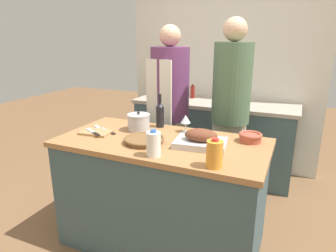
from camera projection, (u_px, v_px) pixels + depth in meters
name	position (u px, v px, depth m)	size (l,w,h in m)	color
ground_plane	(162.00, 241.00, 2.51)	(12.00, 12.00, 0.00)	brown
kitchen_island	(162.00, 193.00, 2.38)	(1.57, 0.78, 0.90)	#3D565B
back_counter	(213.00, 138.00, 3.67)	(1.91, 0.60, 0.90)	#3D565B
back_wall	(223.00, 67.00, 3.74)	(2.41, 0.10, 2.55)	silver
roasting_pan	(201.00, 140.00, 2.12)	(0.39, 0.30, 0.13)	#BCBCC1
wicker_basket	(144.00, 140.00, 2.20)	(0.30, 0.30, 0.04)	brown
cutting_board	(96.00, 132.00, 2.41)	(0.25, 0.19, 0.02)	#AD7F51
stock_pot	(139.00, 122.00, 2.48)	(0.19, 0.19, 0.16)	#B7B7BC
mixing_bowl	(250.00, 137.00, 2.21)	(0.17, 0.17, 0.07)	#A84C38
juice_jug	(215.00, 154.00, 1.77)	(0.10, 0.10, 0.18)	orange
milk_jug	(154.00, 144.00, 1.94)	(0.10, 0.10, 0.18)	white
wine_bottle_green	(160.00, 114.00, 2.56)	(0.07, 0.07, 0.29)	black
wine_glass_left	(186.00, 119.00, 2.42)	(0.08, 0.08, 0.14)	silver
knife_chef	(101.00, 129.00, 2.50)	(0.24, 0.18, 0.01)	#B7B7BC
knife_paring	(93.00, 132.00, 2.38)	(0.21, 0.14, 0.01)	#B7B7BC
knife_bread	(108.00, 131.00, 2.46)	(0.21, 0.13, 0.01)	#B7B7BC
stand_mixer	(166.00, 85.00, 3.86)	(0.18, 0.14, 0.33)	silver
condiment_bottle_tall	(193.00, 92.00, 3.73)	(0.05, 0.05, 0.17)	maroon
condiment_bottle_short	(155.00, 90.00, 3.80)	(0.05, 0.05, 0.20)	#234C28
person_cook_aproned	(170.00, 107.00, 3.00)	(0.38, 0.40, 1.75)	beige
person_cook_guest	(230.00, 108.00, 2.78)	(0.35, 0.35, 1.81)	beige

